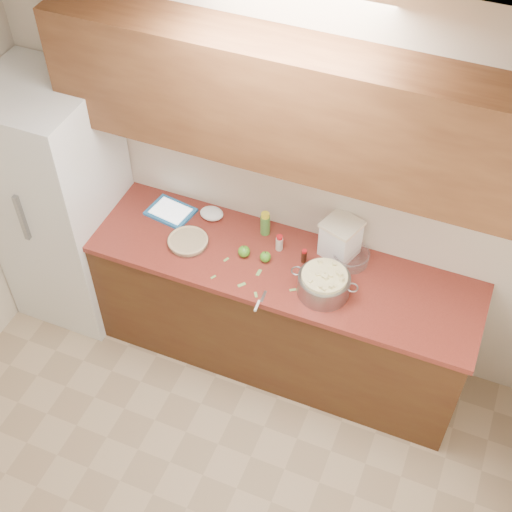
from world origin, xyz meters
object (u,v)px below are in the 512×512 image
at_px(pie, 188,241).
at_px(flour_canister, 341,238).
at_px(colander, 324,284).
at_px(tablet, 171,212).

height_order(pie, flour_canister, flour_canister).
bearing_deg(colander, flour_canister, 91.79).
relative_size(pie, tablet, 0.82).
relative_size(pie, colander, 0.64).
distance_m(colander, tablet, 1.16).
bearing_deg(tablet, pie, -33.41).
distance_m(colander, flour_canister, 0.34).
relative_size(colander, tablet, 1.28).
bearing_deg(flour_canister, pie, -162.44).
bearing_deg(colander, tablet, 166.88).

